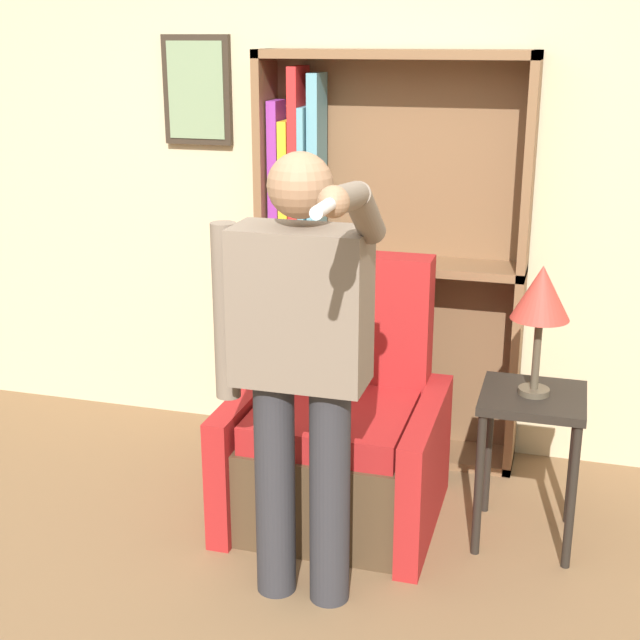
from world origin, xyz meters
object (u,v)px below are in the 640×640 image
object	(u,v)px
person_standing	(300,355)
table_lamp	(541,297)
armchair	(339,437)
side_table	(531,423)
bookcase	(359,265)

from	to	relation	value
person_standing	table_lamp	world-z (taller)	person_standing
armchair	side_table	world-z (taller)	armchair
bookcase	armchair	bearing A→B (deg)	-82.83
side_table	person_standing	bearing A→B (deg)	-140.33
side_table	bookcase	bearing A→B (deg)	142.72
bookcase	person_standing	size ratio (longest dim) A/B	1.18
bookcase	armchair	size ratio (longest dim) A/B	1.76
armchair	person_standing	size ratio (longest dim) A/B	0.67
bookcase	table_lamp	bearing A→B (deg)	-37.28
bookcase	table_lamp	xyz separation A→B (m)	(0.90, -0.68, 0.10)
bookcase	table_lamp	world-z (taller)	bookcase
side_table	table_lamp	bearing A→B (deg)	63.43
table_lamp	person_standing	bearing A→B (deg)	-140.33
armchair	person_standing	bearing A→B (deg)	-87.54
armchair	table_lamp	bearing A→B (deg)	-0.63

